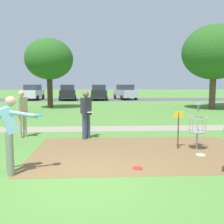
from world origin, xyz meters
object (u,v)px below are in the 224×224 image
(player_throwing, at_px, (22,111))
(player_waiting_left, at_px, (86,112))
(frisbee_near_basket, at_px, (138,168))
(parked_car_leftmost, at_px, (33,92))
(frisbee_mid_grass, at_px, (201,155))
(parked_car_rightmost, at_px, (125,92))
(disc_golf_basket, at_px, (195,124))
(tree_mid_left, at_px, (49,59))
(player_foreground_watching, at_px, (10,130))
(parked_car_center_left, at_px, (68,92))
(parked_car_center_right, at_px, (99,92))
(tree_mid_center, at_px, (214,52))

(player_throwing, height_order, player_waiting_left, same)
(frisbee_near_basket, height_order, parked_car_leftmost, parked_car_leftmost)
(frisbee_mid_grass, height_order, parked_car_rightmost, parked_car_rightmost)
(disc_golf_basket, xyz_separation_m, parked_car_rightmost, (0.41, 24.12, 0.17))
(player_throwing, distance_m, tree_mid_left, 11.63)
(disc_golf_basket, bearing_deg, frisbee_mid_grass, -96.39)
(parked_car_leftmost, bearing_deg, tree_mid_left, -68.97)
(parked_car_rightmost, bearing_deg, player_foreground_watching, -101.34)
(disc_golf_basket, bearing_deg, parked_car_center_left, 105.89)
(disc_golf_basket, height_order, player_throwing, player_throwing)
(player_foreground_watching, relative_size, player_waiting_left, 1.00)
(parked_car_center_left, xyz_separation_m, parked_car_center_right, (3.73, -0.04, 0.00))
(tree_mid_left, bearing_deg, parked_car_rightmost, 56.58)
(frisbee_near_basket, distance_m, parked_car_leftmost, 27.03)
(player_foreground_watching, distance_m, tree_mid_center, 17.53)
(player_foreground_watching, relative_size, frisbee_mid_grass, 6.75)
(frisbee_near_basket, relative_size, parked_car_center_right, 0.06)
(parked_car_leftmost, bearing_deg, frisbee_near_basket, -70.76)
(parked_car_center_left, distance_m, parked_car_center_right, 3.73)
(player_foreground_watching, xyz_separation_m, frisbee_mid_grass, (4.73, 1.20, -0.98))
(disc_golf_basket, relative_size, tree_mid_center, 0.22)
(player_throwing, distance_m, parked_car_center_right, 21.41)
(frisbee_mid_grass, bearing_deg, parked_car_rightmost, 88.88)
(tree_mid_center, height_order, parked_car_center_left, tree_mid_center)
(disc_golf_basket, xyz_separation_m, player_foreground_watching, (-4.80, -1.86, 0.23))
(disc_golf_basket, relative_size, frisbee_near_basket, 5.72)
(tree_mid_left, relative_size, parked_car_rightmost, 1.22)
(player_throwing, bearing_deg, tree_mid_left, 95.62)
(frisbee_near_basket, height_order, parked_car_center_right, parked_car_center_right)
(frisbee_mid_grass, bearing_deg, tree_mid_left, 115.88)
(parked_car_rightmost, bearing_deg, disc_golf_basket, -90.98)
(parked_car_leftmost, bearing_deg, disc_golf_basket, -65.46)
(frisbee_near_basket, height_order, parked_car_rightmost, parked_car_rightmost)
(parked_car_center_left, bearing_deg, tree_mid_left, -90.98)
(tree_mid_left, height_order, parked_car_center_left, tree_mid_left)
(player_foreground_watching, height_order, parked_car_center_right, parked_car_center_right)
(player_throwing, bearing_deg, parked_car_leftmost, 103.37)
(player_throwing, relative_size, tree_mid_left, 0.31)
(disc_golf_basket, relative_size, parked_car_center_left, 0.32)
(frisbee_near_basket, xyz_separation_m, frisbee_mid_grass, (1.92, 0.99, 0.00))
(disc_golf_basket, distance_m, tree_mid_left, 15.17)
(player_throwing, xyz_separation_m, parked_car_leftmost, (-5.20, 21.86, -0.05))
(disc_golf_basket, bearing_deg, parked_car_rightmost, 89.02)
(tree_mid_center, bearing_deg, player_throwing, -140.03)
(parked_car_leftmost, bearing_deg, parked_car_center_left, -7.89)
(parked_car_rightmost, bearing_deg, parked_car_center_left, -173.02)
(parked_car_leftmost, height_order, parked_car_rightmost, same)
(frisbee_near_basket, distance_m, frisbee_mid_grass, 2.16)
(player_foreground_watching, bearing_deg, player_throwing, 103.04)
(parked_car_center_right, bearing_deg, player_throwing, -97.52)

